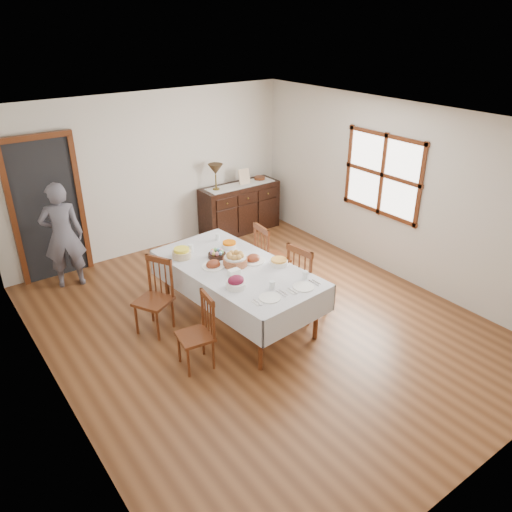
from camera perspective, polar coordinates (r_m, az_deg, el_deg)
ground at (r=6.59m, az=0.52°, el=-7.75°), size 6.00×6.00×0.00m
room_shell at (r=6.08m, az=-2.91°, el=6.58°), size 5.02×6.02×2.65m
dining_table at (r=6.33m, az=-2.23°, el=-1.98°), size 1.36×2.38×0.78m
chair_left_near at (r=5.69m, az=-6.56°, el=-8.55°), size 0.42×0.42×0.89m
chair_left_far at (r=6.37m, az=-11.43°, el=-4.43°), size 0.54×0.54×0.97m
chair_right_near at (r=6.51m, az=5.70°, el=-2.85°), size 0.49×0.49×1.05m
chair_right_far at (r=7.20m, az=1.52°, el=0.01°), size 0.45×0.45×0.99m
sideboard at (r=9.17m, az=-1.87°, el=5.50°), size 1.48×0.54×0.89m
person at (r=7.64m, az=-21.29°, el=2.56°), size 0.60×0.47×1.70m
bread_basket at (r=6.30m, az=-2.40°, el=-0.41°), size 0.31×0.31×0.17m
egg_basket at (r=6.53m, az=-4.48°, el=0.20°), size 0.24×0.24×0.11m
ham_platter_a at (r=6.29m, az=-4.92°, el=-1.02°), size 0.29×0.29×0.11m
ham_platter_b at (r=6.41m, az=-0.33°, el=-0.35°), size 0.31×0.31×0.11m
beet_bowl at (r=5.80m, az=-2.31°, el=-3.05°), size 0.24×0.24×0.15m
carrot_bowl at (r=6.78m, az=-3.06°, el=1.27°), size 0.20×0.20×0.09m
pineapple_bowl at (r=6.57m, az=-8.49°, el=0.31°), size 0.25×0.25×0.13m
casserole_dish at (r=6.33m, az=2.62°, el=-0.69°), size 0.23×0.23×0.08m
butter_dish at (r=6.09m, az=-2.52°, el=-1.85°), size 0.15×0.10×0.07m
setting_left at (r=5.66m, az=1.63°, el=-4.30°), size 0.43×0.31×0.10m
setting_right at (r=5.90m, az=5.46°, el=-3.07°), size 0.43×0.31×0.10m
glass_far_a at (r=6.71m, az=-7.46°, el=0.89°), size 0.07×0.07×0.11m
glass_far_b at (r=7.03m, az=-4.41°, el=2.20°), size 0.06×0.06×0.10m
runner at (r=9.00m, az=-1.77°, el=8.10°), size 1.30×0.35×0.01m
table_lamp at (r=8.67m, az=-4.65°, el=9.76°), size 0.26×0.26×0.46m
picture_frame at (r=9.01m, az=-1.35°, el=9.04°), size 0.22×0.08×0.28m
deco_bowl at (r=9.30m, az=0.42°, el=8.88°), size 0.20×0.20×0.06m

